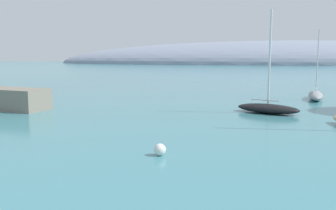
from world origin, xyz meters
name	(u,v)px	position (x,y,z in m)	size (l,w,h in m)	color
distant_ridge	(280,64)	(28.86, 239.56, 0.00)	(302.53, 88.20, 29.53)	gray
sailboat_grey_mid_mooring	(316,95)	(17.03, 43.82, 0.58)	(2.57, 7.48, 8.75)	gray
sailboat_black_outer_mooring	(268,107)	(10.55, 31.47, 0.57)	(6.54, 4.50, 9.87)	black
mooring_buoy_white	(160,150)	(3.82, 14.73, 0.34)	(0.68, 0.68, 0.68)	silver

